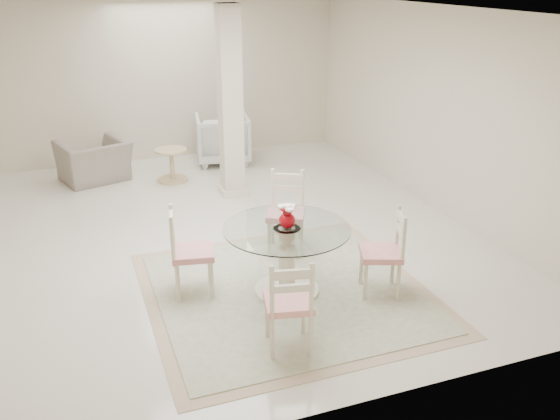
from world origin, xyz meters
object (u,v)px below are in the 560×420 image
object	(u,v)px
side_table	(172,166)
dining_table	(287,260)
dining_chair_east	(388,246)
armchair_white	(223,139)
dining_chair_south	(290,299)
dining_chair_west	(186,246)
dining_chair_north	(286,206)
recliner_taupe	(94,161)
column	(230,104)
red_vase	(287,216)

from	to	relation	value
side_table	dining_table	bearing A→B (deg)	-83.44
dining_chair_east	armchair_white	size ratio (longest dim) A/B	1.11
dining_chair_south	armchair_white	bearing A→B (deg)	-87.04
dining_chair_west	dining_chair_south	bearing A→B (deg)	-144.06
dining_chair_east	dining_chair_west	world-z (taller)	dining_chair_west
dining_table	dining_chair_east	bearing A→B (deg)	-20.02
dining_chair_north	side_table	distance (m)	3.08
dining_chair_east	recliner_taupe	distance (m)	5.33
column	red_vase	world-z (taller)	column
dining_chair_north	recliner_taupe	size ratio (longest dim) A/B	1.07
red_vase	recliner_taupe	size ratio (longest dim) A/B	0.25
dining_chair_east	column	bearing A→B (deg)	-148.35
dining_chair_west	armchair_white	bearing A→B (deg)	-9.35
recliner_taupe	side_table	size ratio (longest dim) A/B	1.92
dining_chair_north	side_table	xyz separation A→B (m)	(-0.80, 2.95, -0.32)
dining_table	side_table	size ratio (longest dim) A/B	2.46
dining_chair_east	dining_chair_north	bearing A→B (deg)	-134.81
armchair_white	dining_chair_north	bearing A→B (deg)	96.82
column	dining_chair_north	xyz separation A→B (m)	(0.07, -2.07, -0.79)
armchair_white	side_table	distance (m)	1.24
dining_chair_west	dining_table	bearing A→B (deg)	-99.03
dining_table	armchair_white	xyz separation A→B (m)	(0.57, 4.60, 0.04)
dining_table	recliner_taupe	bearing A→B (deg)	110.11
red_vase	dining_chair_north	world-z (taller)	dining_chair_north
dining_chair_east	dining_chair_south	size ratio (longest dim) A/B	1.00
column	dining_chair_south	xyz separation A→B (m)	(-0.63, -3.98, -0.82)
dining_table	armchair_white	size ratio (longest dim) A/B	1.40
column	dining_chair_north	bearing A→B (deg)	-88.16
red_vase	recliner_taupe	xyz separation A→B (m)	(-1.59, 4.34, -0.54)
red_vase	armchair_white	bearing A→B (deg)	82.99
column	dining_chair_south	size ratio (longest dim) A/B	2.68
dining_chair_west	dining_chair_south	xyz separation A→B (m)	(0.62, -1.29, -0.01)
column	armchair_white	bearing A→B (deg)	79.99
dining_table	dining_chair_east	world-z (taller)	dining_chair_east
column	recliner_taupe	size ratio (longest dim) A/B	2.71
dining_chair_south	dining_chair_north	bearing A→B (deg)	-97.73
red_vase	side_table	bearing A→B (deg)	96.57
dining_chair_south	recliner_taupe	bearing A→B (deg)	-64.51
dining_table	dining_chair_west	size ratio (longest dim) A/B	1.24
side_table	red_vase	bearing A→B (deg)	-83.43
dining_chair_north	side_table	size ratio (longest dim) A/B	2.06
dining_chair_east	dining_chair_south	bearing A→B (deg)	-44.27
dining_table	dining_chair_south	world-z (taller)	dining_chair_south
column	dining_chair_north	distance (m)	2.22
dining_chair_east	side_table	bearing A→B (deg)	-141.26
dining_chair_south	dining_table	bearing A→B (deg)	-97.28
dining_table	side_table	bearing A→B (deg)	96.56
column	dining_chair_west	size ratio (longest dim) A/B	2.62
side_table	dining_chair_north	bearing A→B (deg)	-74.76
recliner_taupe	dining_chair_south	bearing A→B (deg)	85.59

